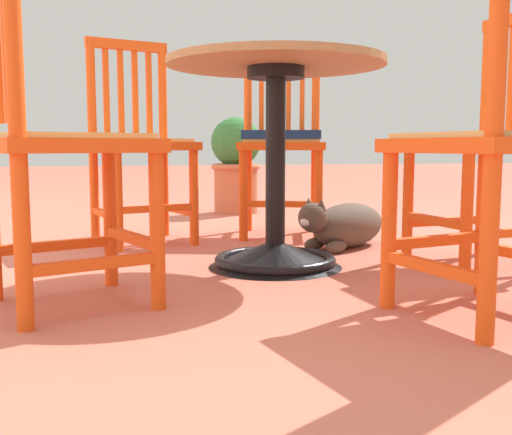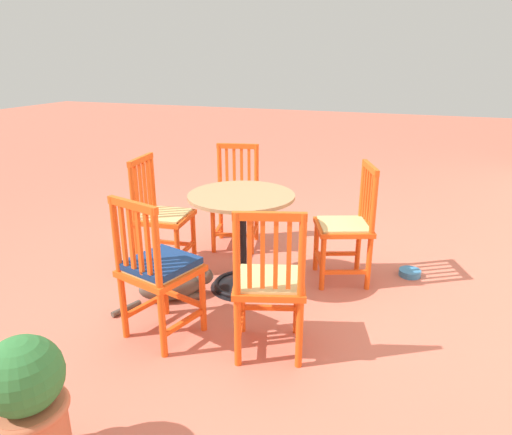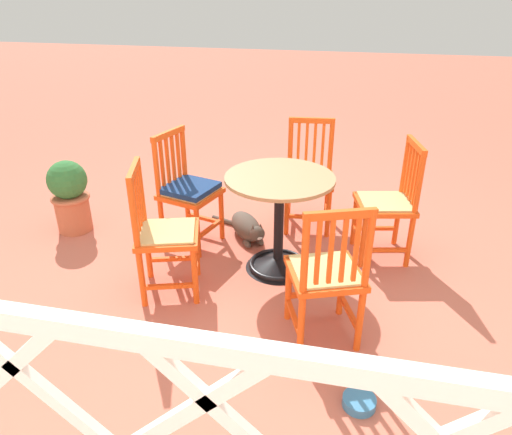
{
  "view_description": "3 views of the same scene",
  "coord_description": "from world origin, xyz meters",
  "px_view_note": "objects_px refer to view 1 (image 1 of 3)",
  "views": [
    {
      "loc": [
        -2.19,
        0.52,
        0.43
      ],
      "look_at": [
        -0.09,
        0.03,
        0.18
      ],
      "focal_mm": 42.74,
      "sensor_mm": 36.0,
      "label": 1
    },
    {
      "loc": [
        2.81,
        1.13,
        1.65
      ],
      "look_at": [
        -0.31,
        -0.0,
        0.5
      ],
      "focal_mm": 32.61,
      "sensor_mm": 36.0,
      "label": 2
    },
    {
      "loc": [
        -0.6,
        2.93,
        1.93
      ],
      "look_at": [
        0.07,
        -0.1,
        0.37
      ],
      "focal_mm": 33.34,
      "sensor_mm": 36.0,
      "label": 3
    }
  ],
  "objects_px": {
    "orange_chair_facing_out": "(59,145)",
    "tabby_cat": "(343,226)",
    "orange_chair_near_fence": "(499,145)",
    "orange_chair_tucked_in": "(140,146)",
    "orange_chair_by_planter": "(484,146)",
    "terracotta_planter": "(236,162)",
    "cafe_table": "(275,188)",
    "orange_chair_at_corner": "(281,143)"
  },
  "relations": [
    {
      "from": "orange_chair_by_planter",
      "to": "terracotta_planter",
      "type": "distance_m",
      "value": 2.0
    },
    {
      "from": "orange_chair_by_planter",
      "to": "tabby_cat",
      "type": "xyz_separation_m",
      "value": [
        0.45,
        0.36,
        -0.34
      ]
    },
    {
      "from": "orange_chair_tucked_in",
      "to": "tabby_cat",
      "type": "bearing_deg",
      "value": -114.11
    },
    {
      "from": "cafe_table",
      "to": "orange_chair_near_fence",
      "type": "bearing_deg",
      "value": -154.82
    },
    {
      "from": "orange_chair_facing_out",
      "to": "tabby_cat",
      "type": "relative_size",
      "value": 1.59
    },
    {
      "from": "cafe_table",
      "to": "orange_chair_tucked_in",
      "type": "xyz_separation_m",
      "value": [
        0.69,
        0.44,
        0.15
      ]
    },
    {
      "from": "orange_chair_at_corner",
      "to": "terracotta_planter",
      "type": "height_order",
      "value": "orange_chair_at_corner"
    },
    {
      "from": "orange_chair_by_planter",
      "to": "orange_chair_tucked_in",
      "type": "relative_size",
      "value": 1.0
    },
    {
      "from": "orange_chair_near_fence",
      "to": "tabby_cat",
      "type": "bearing_deg",
      "value": -1.37
    },
    {
      "from": "orange_chair_at_corner",
      "to": "tabby_cat",
      "type": "relative_size",
      "value": 1.59
    },
    {
      "from": "orange_chair_tucked_in",
      "to": "tabby_cat",
      "type": "height_order",
      "value": "orange_chair_tucked_in"
    },
    {
      "from": "orange_chair_near_fence",
      "to": "orange_chair_tucked_in",
      "type": "height_order",
      "value": "same"
    },
    {
      "from": "orange_chair_tucked_in",
      "to": "cafe_table",
      "type": "bearing_deg",
      "value": -147.59
    },
    {
      "from": "orange_chair_by_planter",
      "to": "orange_chair_at_corner",
      "type": "height_order",
      "value": "same"
    },
    {
      "from": "cafe_table",
      "to": "orange_chair_at_corner",
      "type": "distance_m",
      "value": 0.81
    },
    {
      "from": "terracotta_planter",
      "to": "orange_chair_near_fence",
      "type": "bearing_deg",
      "value": -176.89
    },
    {
      "from": "orange_chair_at_corner",
      "to": "terracotta_planter",
      "type": "xyz_separation_m",
      "value": [
        1.04,
        0.01,
        -0.12
      ]
    },
    {
      "from": "orange_chair_by_planter",
      "to": "terracotta_planter",
      "type": "relative_size",
      "value": 1.47
    },
    {
      "from": "orange_chair_near_fence",
      "to": "orange_chair_tucked_in",
      "type": "xyz_separation_m",
      "value": [
        1.46,
        0.8,
        0.0
      ]
    },
    {
      "from": "orange_chair_by_planter",
      "to": "orange_chair_tucked_in",
      "type": "bearing_deg",
      "value": 55.31
    },
    {
      "from": "orange_chair_by_planter",
      "to": "tabby_cat",
      "type": "relative_size",
      "value": 1.59
    },
    {
      "from": "cafe_table",
      "to": "orange_chair_facing_out",
      "type": "xyz_separation_m",
      "value": [
        -0.39,
        0.7,
        0.15
      ]
    },
    {
      "from": "orange_chair_by_planter",
      "to": "terracotta_planter",
      "type": "xyz_separation_m",
      "value": [
        1.93,
        0.52,
        -0.11
      ]
    },
    {
      "from": "orange_chair_tucked_in",
      "to": "tabby_cat",
      "type": "relative_size",
      "value": 1.59
    },
    {
      "from": "orange_chair_at_corner",
      "to": "orange_chair_tucked_in",
      "type": "xyz_separation_m",
      "value": [
        -0.07,
        0.67,
        -0.01
      ]
    },
    {
      "from": "orange_chair_near_fence",
      "to": "orange_chair_by_planter",
      "type": "distance_m",
      "value": 0.74
    },
    {
      "from": "terracotta_planter",
      "to": "cafe_table",
      "type": "bearing_deg",
      "value": 173.06
    },
    {
      "from": "cafe_table",
      "to": "orange_chair_by_planter",
      "type": "bearing_deg",
      "value": -99.62
    },
    {
      "from": "tabby_cat",
      "to": "orange_chair_facing_out",
      "type": "bearing_deg",
      "value": 123.56
    },
    {
      "from": "cafe_table",
      "to": "terracotta_planter",
      "type": "height_order",
      "value": "cafe_table"
    },
    {
      "from": "orange_chair_facing_out",
      "to": "tabby_cat",
      "type": "distance_m",
      "value": 1.34
    },
    {
      "from": "orange_chair_facing_out",
      "to": "tabby_cat",
      "type": "bearing_deg",
      "value": -56.44
    },
    {
      "from": "orange_chair_by_planter",
      "to": "tabby_cat",
      "type": "bearing_deg",
      "value": 38.54
    },
    {
      "from": "orange_chair_facing_out",
      "to": "orange_chair_tucked_in",
      "type": "distance_m",
      "value": 1.12
    },
    {
      "from": "cafe_table",
      "to": "orange_chair_tucked_in",
      "type": "height_order",
      "value": "orange_chair_tucked_in"
    },
    {
      "from": "orange_chair_facing_out",
      "to": "orange_chair_near_fence",
      "type": "bearing_deg",
      "value": -109.25
    },
    {
      "from": "orange_chair_tucked_in",
      "to": "terracotta_planter",
      "type": "distance_m",
      "value": 1.29
    },
    {
      "from": "cafe_table",
      "to": "orange_chair_facing_out",
      "type": "bearing_deg",
      "value": 119.47
    },
    {
      "from": "tabby_cat",
      "to": "terracotta_planter",
      "type": "height_order",
      "value": "terracotta_planter"
    },
    {
      "from": "cafe_table",
      "to": "terracotta_planter",
      "type": "distance_m",
      "value": 1.82
    },
    {
      "from": "orange_chair_near_fence",
      "to": "terracotta_planter",
      "type": "xyz_separation_m",
      "value": [
        2.56,
        0.14,
        -0.11
      ]
    },
    {
      "from": "orange_chair_by_planter",
      "to": "cafe_table",
      "type": "bearing_deg",
      "value": 80.38
    }
  ]
}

